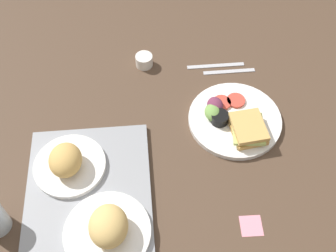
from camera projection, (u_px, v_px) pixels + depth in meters
ground_plane at (179, 142)px, 123.61cm from camera, size 190.00×150.00×3.00cm
serving_tray at (89, 200)px, 110.20cm from camera, size 45.25×33.34×1.60cm
bread_plate_near at (108, 229)px, 101.44cm from camera, size 21.75×21.75×8.93cm
bread_plate_far at (68, 163)px, 112.45cm from camera, size 19.67×19.67×8.34cm
plate_with_salad at (234, 120)px, 124.27cm from camera, size 27.79×27.79×5.40cm
espresso_cup at (144, 61)px, 137.95cm from camera, size 5.60×5.60×4.00cm
fork at (229, 71)px, 137.55cm from camera, size 1.46×17.01×0.50cm
knife at (216, 65)px, 139.07cm from camera, size 1.52×19.01×0.50cm
sticky_note at (251, 226)px, 106.82cm from camera, size 5.81×5.81×0.12cm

